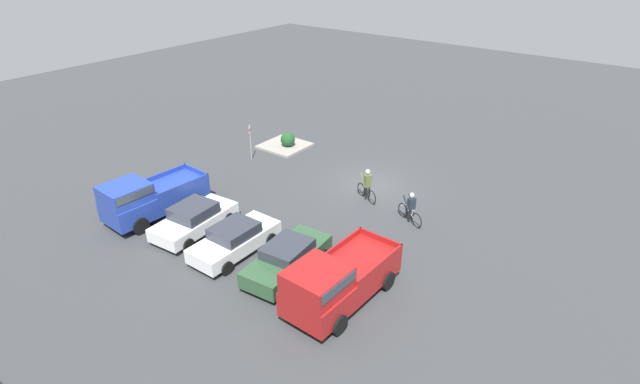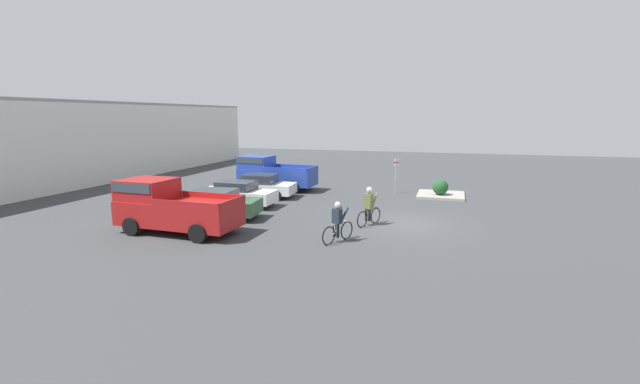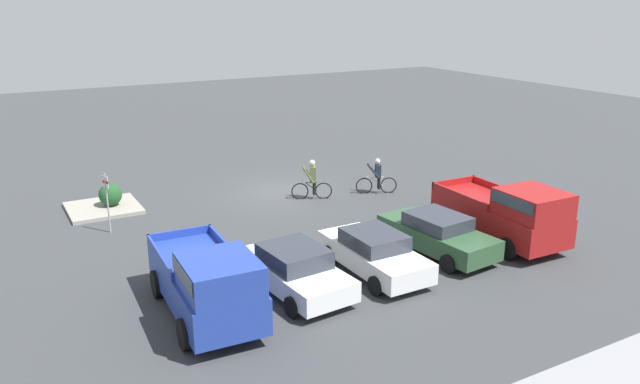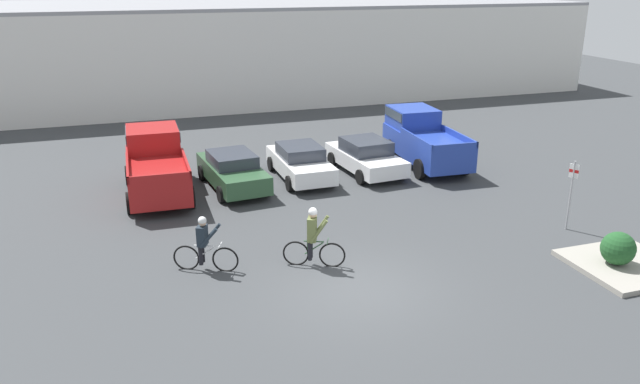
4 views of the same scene
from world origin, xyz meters
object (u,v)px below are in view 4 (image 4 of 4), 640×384
cyclist_1 (204,244)px  shrub (618,248)px  sedan_2 (366,156)px  sedan_1 (300,162)px  cyclist_0 (313,237)px  sedan_0 (232,170)px  pickup_truck_0 (156,163)px  fire_lane_sign (571,189)px  pickup_truck_1 (422,137)px

cyclist_1 → shrub: 11.49m
sedan_2 → shrub: sedan_2 is taller
sedan_1 → cyclist_0: (-1.97, -7.72, 0.19)m
sedan_0 → pickup_truck_0: bearing=170.6°
cyclist_1 → cyclist_0: bearing=-13.1°
cyclist_1 → pickup_truck_0: bearing=95.4°
sedan_1 → fire_lane_sign: bearing=-49.8°
sedan_1 → pickup_truck_0: bearing=178.3°
cyclist_0 → fire_lane_sign: 8.60m
pickup_truck_1 → fire_lane_sign: size_ratio=2.28×
sedan_2 → pickup_truck_1: size_ratio=0.83×
shrub → sedan_2: bearing=106.9°
sedan_0 → sedan_2: 5.60m
sedan_1 → sedan_2: 2.80m
cyclist_1 → shrub: size_ratio=1.82×
pickup_truck_0 → shrub: bearing=-42.9°
sedan_2 → pickup_truck_1: (2.82, 0.46, 0.45)m
sedan_2 → pickup_truck_1: bearing=9.2°
fire_lane_sign → sedan_2: bearing=116.3°
cyclist_0 → cyclist_1: size_ratio=1.04×
cyclist_0 → sedan_2: bearing=58.0°
sedan_2 → shrub: 11.01m
cyclist_1 → sedan_0: bearing=72.6°
fire_lane_sign → sedan_1: bearing=130.2°
sedan_0 → shrub: (8.80, -10.33, -0.08)m
sedan_2 → shrub: (3.20, -10.53, -0.07)m
pickup_truck_1 → shrub: bearing=-88.0°
sedan_1 → pickup_truck_1: bearing=3.8°
sedan_0 → sedan_1: bearing=5.9°
fire_lane_sign → shrub: size_ratio=2.44×
shrub → sedan_0: bearing=130.4°
pickup_truck_0 → sedan_2: size_ratio=1.21×
sedan_1 → cyclist_1: cyclist_1 is taller
sedan_1 → fire_lane_sign: (6.61, -7.82, 0.70)m
sedan_0 → fire_lane_sign: (9.41, -7.53, 0.69)m
sedan_0 → sedan_1: 2.82m
sedan_2 → cyclist_0: (-4.77, -7.63, 0.19)m
pickup_truck_1 → sedan_2: bearing=-170.8°
cyclist_1 → shrub: bearing=-18.2°
sedan_0 → fire_lane_sign: size_ratio=1.96×
pickup_truck_0 → cyclist_0: pickup_truck_0 is taller
sedan_1 → pickup_truck_1: pickup_truck_1 is taller
pickup_truck_1 → cyclist_1: 12.88m
sedan_0 → sedan_2: size_ratio=1.04×
sedan_2 → fire_lane_sign: size_ratio=1.89×
cyclist_0 → fire_lane_sign: size_ratio=0.78×
shrub → cyclist_0: bearing=160.0°
sedan_0 → pickup_truck_1: (8.42, 0.66, 0.44)m
sedan_1 → shrub: 12.20m
pickup_truck_0 → fire_lane_sign: 14.59m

